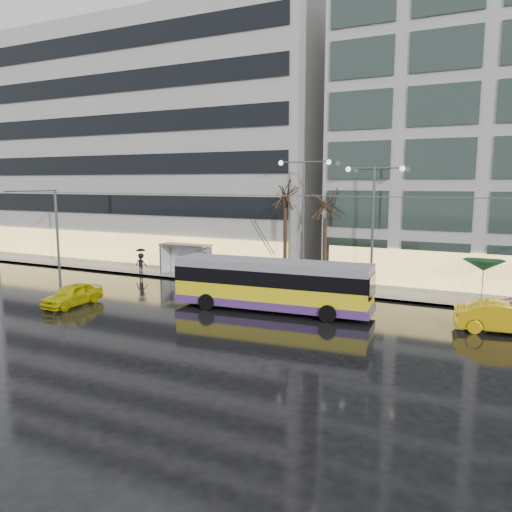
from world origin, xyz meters
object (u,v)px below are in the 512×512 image
Objects in this scene: trolleybus at (272,286)px; bus_shelter at (183,252)px; street_lamp_near at (304,205)px; taxi_a at (72,295)px.

trolleybus is 13.20m from bus_shelter.
street_lamp_near is (-0.73, 7.24, 4.50)m from trolleybus.
street_lamp_near reaches higher than taxi_a.
bus_shelter is at bearing -179.37° from street_lamp_near.
street_lamp_near is 2.22× the size of taxi_a.
street_lamp_near is (10.38, 0.11, 4.03)m from bus_shelter.
street_lamp_near is 16.74m from taxi_a.
street_lamp_near reaches higher than bus_shelter.
taxi_a is at bearing -92.83° from bus_shelter.
bus_shelter is at bearing 87.64° from taxi_a.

